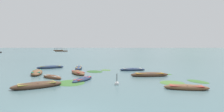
{
  "coord_description": "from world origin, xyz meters",
  "views": [
    {
      "loc": [
        2.87,
        -7.77,
        3.32
      ],
      "look_at": [
        1.69,
        31.91,
        1.32
      ],
      "focal_mm": 27.91,
      "sensor_mm": 36.0,
      "label": 1
    }
  ],
  "objects_px": {
    "rowboat_1": "(37,85)",
    "rowboat_7": "(37,73)",
    "rowboat_0": "(186,87)",
    "rowboat_6": "(149,75)",
    "rowboat_9": "(50,67)",
    "mooring_buoy": "(117,83)",
    "ferry_0": "(61,51)",
    "rowboat_4": "(79,68)",
    "rowboat_2": "(132,69)",
    "rowboat_8": "(83,79)",
    "rowboat_3": "(78,73)",
    "ferry_2": "(58,50)",
    "rowboat_5": "(52,77)"
  },
  "relations": [
    {
      "from": "rowboat_0",
      "to": "rowboat_5",
      "type": "xyz_separation_m",
      "value": [
        -12.46,
        4.55,
        -0.01
      ]
    },
    {
      "from": "rowboat_2",
      "to": "rowboat_9",
      "type": "distance_m",
      "value": 12.94
    },
    {
      "from": "rowboat_2",
      "to": "mooring_buoy",
      "type": "relative_size",
      "value": 3.38
    },
    {
      "from": "rowboat_9",
      "to": "mooring_buoy",
      "type": "distance_m",
      "value": 15.77
    },
    {
      "from": "rowboat_3",
      "to": "rowboat_2",
      "type": "bearing_deg",
      "value": 26.92
    },
    {
      "from": "rowboat_3",
      "to": "rowboat_7",
      "type": "height_order",
      "value": "rowboat_7"
    },
    {
      "from": "rowboat_4",
      "to": "rowboat_7",
      "type": "distance_m",
      "value": 6.87
    },
    {
      "from": "rowboat_9",
      "to": "rowboat_4",
      "type": "bearing_deg",
      "value": -5.14
    },
    {
      "from": "rowboat_2",
      "to": "rowboat_8",
      "type": "xyz_separation_m",
      "value": [
        -5.62,
        -7.73,
        -0.02
      ]
    },
    {
      "from": "rowboat_7",
      "to": "ferry_2",
      "type": "xyz_separation_m",
      "value": [
        -46.54,
        144.46,
        0.24
      ]
    },
    {
      "from": "rowboat_1",
      "to": "rowboat_9",
      "type": "distance_m",
      "value": 13.6
    },
    {
      "from": "rowboat_6",
      "to": "rowboat_8",
      "type": "bearing_deg",
      "value": -158.13
    },
    {
      "from": "rowboat_7",
      "to": "rowboat_6",
      "type": "bearing_deg",
      "value": -4.73
    },
    {
      "from": "rowboat_1",
      "to": "rowboat_4",
      "type": "height_order",
      "value": "rowboat_1"
    },
    {
      "from": "rowboat_8",
      "to": "rowboat_4",
      "type": "bearing_deg",
      "value": 104.7
    },
    {
      "from": "ferry_2",
      "to": "rowboat_8",
      "type": "bearing_deg",
      "value": -70.34
    },
    {
      "from": "rowboat_0",
      "to": "rowboat_3",
      "type": "bearing_deg",
      "value": 144.14
    },
    {
      "from": "rowboat_3",
      "to": "rowboat_5",
      "type": "relative_size",
      "value": 1.18
    },
    {
      "from": "rowboat_0",
      "to": "rowboat_3",
      "type": "height_order",
      "value": "rowboat_3"
    },
    {
      "from": "rowboat_6",
      "to": "rowboat_8",
      "type": "height_order",
      "value": "rowboat_6"
    },
    {
      "from": "rowboat_4",
      "to": "rowboat_9",
      "type": "relative_size",
      "value": 1.0
    },
    {
      "from": "rowboat_0",
      "to": "rowboat_4",
      "type": "height_order",
      "value": "rowboat_0"
    },
    {
      "from": "rowboat_3",
      "to": "ferry_2",
      "type": "bearing_deg",
      "value": 109.69
    },
    {
      "from": "rowboat_8",
      "to": "ferry_2",
      "type": "bearing_deg",
      "value": 109.66
    },
    {
      "from": "rowboat_8",
      "to": "ferry_0",
      "type": "relative_size",
      "value": 0.35
    },
    {
      "from": "rowboat_0",
      "to": "rowboat_9",
      "type": "bearing_deg",
      "value": 140.28
    },
    {
      "from": "rowboat_9",
      "to": "ferry_0",
      "type": "xyz_separation_m",
      "value": [
        -33.09,
        107.68,
        0.27
      ]
    },
    {
      "from": "rowboat_3",
      "to": "rowboat_7",
      "type": "relative_size",
      "value": 0.81
    },
    {
      "from": "rowboat_8",
      "to": "mooring_buoy",
      "type": "xyz_separation_m",
      "value": [
        3.41,
        -1.73,
        -0.03
      ]
    },
    {
      "from": "rowboat_5",
      "to": "rowboat_7",
      "type": "relative_size",
      "value": 0.69
    },
    {
      "from": "ferry_0",
      "to": "rowboat_5",
      "type": "bearing_deg",
      "value": -72.53
    },
    {
      "from": "rowboat_0",
      "to": "rowboat_1",
      "type": "distance_m",
      "value": 12.08
    },
    {
      "from": "rowboat_4",
      "to": "ferry_2",
      "type": "relative_size",
      "value": 0.42
    },
    {
      "from": "rowboat_5",
      "to": "ferry_0",
      "type": "distance_m",
      "value": 122.06
    },
    {
      "from": "rowboat_1",
      "to": "rowboat_7",
      "type": "relative_size",
      "value": 0.94
    },
    {
      "from": "rowboat_0",
      "to": "ferry_2",
      "type": "xyz_separation_m",
      "value": [
        -61.93,
        151.75,
        0.29
      ]
    },
    {
      "from": "ferry_0",
      "to": "rowboat_6",
      "type": "bearing_deg",
      "value": -67.59
    },
    {
      "from": "rowboat_9",
      "to": "mooring_buoy",
      "type": "bearing_deg",
      "value": -48.12
    },
    {
      "from": "rowboat_2",
      "to": "rowboat_4",
      "type": "bearing_deg",
      "value": 167.07
    },
    {
      "from": "rowboat_0",
      "to": "mooring_buoy",
      "type": "height_order",
      "value": "mooring_buoy"
    },
    {
      "from": "rowboat_3",
      "to": "ferry_2",
      "type": "height_order",
      "value": "ferry_2"
    },
    {
      "from": "rowboat_8",
      "to": "mooring_buoy",
      "type": "distance_m",
      "value": 3.82
    },
    {
      "from": "ferry_2",
      "to": "rowboat_7",
      "type": "bearing_deg",
      "value": -72.14
    },
    {
      "from": "rowboat_0",
      "to": "rowboat_4",
      "type": "xyz_separation_m",
      "value": [
        -11.41,
        12.89,
        -0.0
      ]
    },
    {
      "from": "mooring_buoy",
      "to": "rowboat_4",
      "type": "bearing_deg",
      "value": 117.62
    },
    {
      "from": "rowboat_3",
      "to": "ferry_0",
      "type": "xyz_separation_m",
      "value": [
        -38.8,
        113.53,
        0.27
      ]
    },
    {
      "from": "rowboat_3",
      "to": "ferry_2",
      "type": "distance_m",
      "value": 153.25
    },
    {
      "from": "rowboat_7",
      "to": "rowboat_9",
      "type": "bearing_deg",
      "value": 95.9
    },
    {
      "from": "rowboat_4",
      "to": "ferry_0",
      "type": "relative_size",
      "value": 0.42
    },
    {
      "from": "rowboat_0",
      "to": "ferry_0",
      "type": "distance_m",
      "value": 130.56
    }
  ]
}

